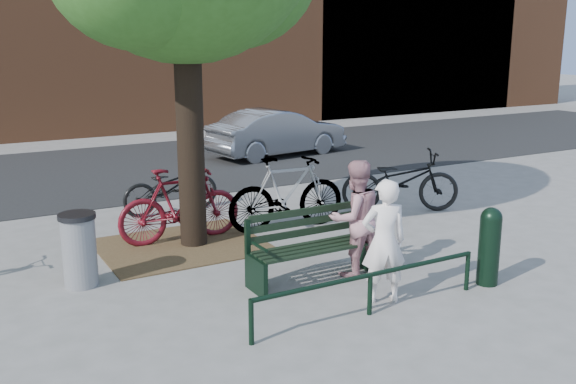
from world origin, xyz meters
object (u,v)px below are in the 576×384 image
person_right (355,218)px  person_left (384,241)px  park_bench (311,244)px  litter_bin (79,250)px  bicycle_c (171,187)px  parked_car (277,133)px  bollard (489,244)px

person_right → person_left: bearing=78.0°
park_bench → person_left: bearing=-70.9°
litter_bin → person_left: bearing=-37.1°
person_right → bicycle_c: 4.34m
litter_bin → parked_car: bearing=46.3°
litter_bin → parked_car: (6.62, 6.94, 0.15)m
park_bench → litter_bin: 2.94m
litter_bin → bicycle_c: bicycle_c is taller
person_left → bollard: size_ratio=1.48×
bollard → bicycle_c: bollard is taller
park_bench → bollard: 2.26m
person_left → litter_bin: (-3.03, 2.29, -0.27)m
bicycle_c → parked_car: parked_car is taller
litter_bin → bicycle_c: size_ratio=0.52×
bollard → litter_bin: bearing=151.1°
person_right → litter_bin: person_right is taller
park_bench → bollard: bearing=-33.9°
person_left → parked_car: person_left is taller
person_left → bollard: bearing=-169.7°
person_left → bollard: (1.52, -0.22, -0.21)m
bollard → park_bench: bearing=146.1°
bollard → parked_car: size_ratio=0.27×
bicycle_c → parked_car: bearing=-51.5°
person_left → person_right: (0.23, 0.91, 0.02)m
person_left → person_right: bearing=-85.9°
person_left → parked_car: 9.90m
bollard → bicycle_c: bearing=113.7°
person_right → parked_car: person_right is taller
parked_car → litter_bin: bearing=128.1°
parked_car → park_bench: bearing=145.9°
litter_bin → bollard: bearing=-28.9°
person_right → bollard: person_right is taller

